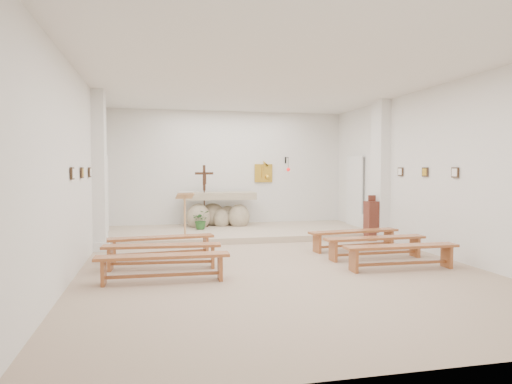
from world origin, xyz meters
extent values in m
cube|color=tan|center=(0.00, 0.00, 0.00)|extent=(7.00, 10.00, 0.00)
cube|color=silver|center=(-3.49, 0.00, 1.75)|extent=(0.02, 10.00, 3.50)
cube|color=silver|center=(3.49, 0.00, 1.75)|extent=(0.02, 10.00, 3.50)
cube|color=silver|center=(0.00, 4.99, 1.75)|extent=(7.00, 0.02, 3.50)
cube|color=silver|center=(0.00, 0.00, 3.49)|extent=(7.00, 10.00, 0.02)
cube|color=tan|center=(0.00, 3.50, 0.07)|extent=(6.98, 3.00, 0.15)
cube|color=white|center=(-3.37, 2.00, 1.75)|extent=(0.26, 0.55, 3.50)
cube|color=white|center=(3.37, 2.00, 1.75)|extent=(0.26, 0.55, 3.50)
cube|color=gold|center=(1.05, 4.96, 1.65)|extent=(0.55, 0.04, 0.55)
cube|color=black|center=(1.75, 4.97, 2.05)|extent=(0.04, 0.02, 0.20)
cylinder|color=black|center=(1.75, 4.82, 2.12)|extent=(0.02, 0.30, 0.02)
cylinder|color=black|center=(1.75, 4.67, 1.95)|extent=(0.01, 0.01, 0.34)
sphere|color=red|center=(1.75, 4.67, 1.76)|extent=(0.11, 0.11, 0.11)
cube|color=#3A2819|center=(-3.47, -0.80, 1.72)|extent=(0.03, 0.20, 0.20)
cube|color=#3A2819|center=(-3.47, 0.20, 1.72)|extent=(0.03, 0.20, 0.20)
cube|color=#3A2819|center=(-3.47, 1.20, 1.72)|extent=(0.03, 0.20, 0.20)
cube|color=#3A2819|center=(3.47, -0.80, 1.72)|extent=(0.03, 0.20, 0.20)
cube|color=#3A2819|center=(3.47, 0.20, 1.72)|extent=(0.03, 0.20, 0.20)
cube|color=#3A2819|center=(3.47, 1.20, 1.72)|extent=(0.03, 0.20, 0.20)
cube|color=silver|center=(-3.43, 2.70, 0.27)|extent=(0.10, 0.85, 0.52)
cube|color=silver|center=(3.43, 2.70, 0.27)|extent=(0.10, 0.85, 0.52)
ellipsoid|color=#BBB08F|center=(-1.00, 4.25, 0.43)|extent=(0.66, 0.56, 0.75)
ellipsoid|color=#BBB08F|center=(0.16, 4.26, 0.41)|extent=(0.62, 0.53, 0.71)
ellipsoid|color=#BBB08F|center=(-0.55, 4.60, 0.45)|extent=(0.71, 0.60, 0.66)
ellipsoid|color=#BBB08F|center=(-0.11, 4.56, 0.39)|extent=(0.58, 0.49, 0.62)
ellipsoid|color=#BBB08F|center=(-0.34, 4.34, 0.36)|extent=(0.49, 0.41, 0.58)
cube|color=#BBB08F|center=(-0.39, 4.40, 1.01)|extent=(2.06, 0.84, 0.20)
cube|color=tan|center=(-1.50, 2.30, 0.17)|extent=(0.38, 0.38, 0.04)
cylinder|color=tan|center=(-1.50, 2.30, 0.63)|extent=(0.05, 0.05, 0.95)
cube|color=tan|center=(-1.50, 2.28, 1.15)|extent=(0.44, 0.34, 0.15)
cube|color=white|center=(-1.49, 2.24, 1.20)|extent=(0.37, 0.28, 0.12)
cylinder|color=#392012|center=(-0.83, 4.30, 0.16)|extent=(0.23, 0.23, 0.03)
cylinder|color=#392012|center=(-0.83, 4.30, 0.67)|extent=(0.03, 0.03, 1.05)
cube|color=#392012|center=(-0.83, 4.30, 1.53)|extent=(0.07, 0.06, 0.71)
cube|color=#392012|center=(-0.83, 4.30, 1.66)|extent=(0.52, 0.13, 0.07)
cube|color=#392012|center=(-0.82, 4.27, 1.50)|extent=(0.10, 0.05, 0.30)
imported|color=#275A24|center=(-0.98, 3.73, 0.41)|extent=(0.48, 0.42, 0.52)
cube|color=#5A2419|center=(3.10, 1.90, 0.49)|extent=(0.32, 0.32, 0.98)
cube|color=#5A2419|center=(3.10, 1.90, 1.05)|extent=(0.20, 0.05, 0.16)
cube|color=#96552B|center=(-2.07, 0.69, 0.42)|extent=(2.11, 0.54, 0.05)
cube|color=#96552B|center=(-2.97, 0.60, 0.20)|extent=(0.09, 0.31, 0.40)
cube|color=#96552B|center=(-1.17, 0.78, 0.20)|extent=(0.09, 0.31, 0.40)
cube|color=#96552B|center=(-2.07, 0.69, 0.11)|extent=(1.75, 0.23, 0.05)
cube|color=#96552B|center=(2.07, 0.69, 0.42)|extent=(2.11, 0.58, 0.05)
cube|color=#96552B|center=(1.18, 0.58, 0.20)|extent=(0.09, 0.31, 0.40)
cube|color=#96552B|center=(2.97, 0.79, 0.20)|extent=(0.09, 0.31, 0.40)
cube|color=#96552B|center=(2.07, 0.69, 0.11)|extent=(1.75, 0.26, 0.05)
cube|color=#96552B|center=(-2.07, -0.30, 0.42)|extent=(2.11, 0.52, 0.05)
cube|color=#96552B|center=(-2.97, -0.22, 0.20)|extent=(0.08, 0.31, 0.40)
cube|color=#96552B|center=(-1.17, -0.38, 0.20)|extent=(0.08, 0.31, 0.40)
cube|color=#96552B|center=(-2.07, -0.30, 0.11)|extent=(1.75, 0.21, 0.05)
cube|color=#96552B|center=(2.07, -0.30, 0.42)|extent=(2.10, 0.41, 0.05)
cube|color=#96552B|center=(1.17, -0.33, 0.20)|extent=(0.07, 0.31, 0.40)
cube|color=#96552B|center=(2.97, -0.26, 0.20)|extent=(0.07, 0.31, 0.40)
cube|color=#96552B|center=(2.07, -0.30, 0.11)|extent=(1.76, 0.12, 0.05)
cube|color=#96552B|center=(-2.07, -1.28, 0.42)|extent=(2.09, 0.38, 0.05)
cube|color=#96552B|center=(-2.97, -1.26, 0.20)|extent=(0.06, 0.30, 0.40)
cube|color=#96552B|center=(-1.17, -1.30, 0.20)|extent=(0.06, 0.30, 0.40)
cube|color=#96552B|center=(-2.07, -1.28, 0.11)|extent=(1.76, 0.10, 0.05)
cube|color=#96552B|center=(2.07, -1.28, 0.42)|extent=(2.09, 0.38, 0.05)
cube|color=#96552B|center=(1.17, -1.26, 0.20)|extent=(0.06, 0.30, 0.40)
cube|color=#96552B|center=(2.97, -1.30, 0.20)|extent=(0.06, 0.30, 0.40)
cube|color=#96552B|center=(2.07, -1.28, 0.11)|extent=(1.76, 0.09, 0.05)
camera|label=1|loc=(-2.18, -8.55, 1.80)|focal=32.00mm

